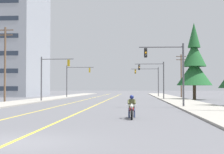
# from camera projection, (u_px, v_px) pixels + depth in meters

# --- Properties ---
(ground_plane) EXTENTS (400.00, 400.00, 0.00)m
(ground_plane) POSITION_uv_depth(u_px,v_px,m) (16.00, 143.00, 11.65)
(ground_plane) COLOR #5B5B60
(lane_stripe_center) EXTENTS (0.16, 100.00, 0.01)m
(lane_stripe_center) POSITION_uv_depth(u_px,v_px,m) (110.00, 99.00, 56.53)
(lane_stripe_center) COLOR yellow
(lane_stripe_center) RESTS_ON ground
(lane_stripe_left) EXTENTS (0.16, 100.00, 0.01)m
(lane_stripe_left) POSITION_uv_depth(u_px,v_px,m) (89.00, 99.00, 56.78)
(lane_stripe_left) COLOR yellow
(lane_stripe_left) RESTS_ON ground
(sidewalk_kerb_right) EXTENTS (4.40, 110.00, 0.14)m
(sidewalk_kerb_right) POSITION_uv_depth(u_px,v_px,m) (176.00, 100.00, 50.81)
(sidewalk_kerb_right) COLOR #9E998E
(sidewalk_kerb_right) RESTS_ON ground
(sidewalk_kerb_left) EXTENTS (4.40, 110.00, 0.14)m
(sidewalk_kerb_left) POSITION_uv_depth(u_px,v_px,m) (43.00, 99.00, 52.25)
(sidewalk_kerb_left) COLOR #9E998E
(sidewalk_kerb_left) RESTS_ON ground
(motorcycle_with_rider) EXTENTS (0.70, 2.19, 1.46)m
(motorcycle_with_rider) POSITION_uv_depth(u_px,v_px,m) (132.00, 109.00, 20.73)
(motorcycle_with_rider) COLOR black
(motorcycle_with_rider) RESTS_ON ground
(traffic_signal_near_right) EXTENTS (4.34, 0.39, 6.20)m
(traffic_signal_near_right) POSITION_uv_depth(u_px,v_px,m) (171.00, 65.00, 32.16)
(traffic_signal_near_right) COLOR #47474C
(traffic_signal_near_right) RESTS_ON ground
(traffic_signal_near_left) EXTENTS (4.61, 0.45, 6.20)m
(traffic_signal_near_left) POSITION_uv_depth(u_px,v_px,m) (51.00, 72.00, 45.89)
(traffic_signal_near_left) COLOR #47474C
(traffic_signal_near_left) RESTS_ON ground
(traffic_signal_mid_right) EXTENTS (4.82, 0.37, 6.20)m
(traffic_signal_mid_right) POSITION_uv_depth(u_px,v_px,m) (155.00, 75.00, 55.04)
(traffic_signal_mid_right) COLOR #47474C
(traffic_signal_mid_right) RESTS_ON ground
(traffic_signal_mid_left) EXTENTS (5.28, 0.48, 6.20)m
(traffic_signal_mid_left) POSITION_uv_depth(u_px,v_px,m) (75.00, 76.00, 64.27)
(traffic_signal_mid_left) COLOR #47474C
(traffic_signal_mid_left) RESTS_ON ground
(traffic_signal_far_right) EXTENTS (5.71, 0.37, 6.20)m
(traffic_signal_far_right) POSITION_uv_depth(u_px,v_px,m) (150.00, 77.00, 69.60)
(traffic_signal_far_right) COLOR #47474C
(traffic_signal_far_right) RESTS_ON ground
(utility_pole_left_near) EXTENTS (2.15, 0.26, 9.90)m
(utility_pole_left_near) POSITION_uv_depth(u_px,v_px,m) (5.00, 62.00, 43.77)
(utility_pole_left_near) COLOR brown
(utility_pole_left_near) RESTS_ON ground
(utility_pole_right_far) EXTENTS (1.98, 0.26, 8.55)m
(utility_pole_right_far) POSITION_uv_depth(u_px,v_px,m) (181.00, 74.00, 66.52)
(utility_pole_right_far) COLOR brown
(utility_pole_right_far) RESTS_ON ground
(conifer_tree_right_verge_far) EXTENTS (5.61, 5.61, 12.35)m
(conifer_tree_right_verge_far) POSITION_uv_depth(u_px,v_px,m) (194.00, 64.00, 53.15)
(conifer_tree_right_verge_far) COLOR #423023
(conifer_tree_right_verge_far) RESTS_ON ground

